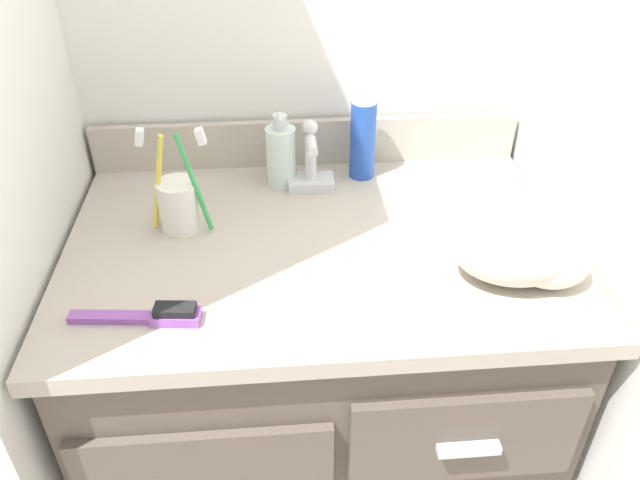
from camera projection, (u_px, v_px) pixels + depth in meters
The scene contains 10 objects.
wall_back at pixel (304, 20), 1.21m from camera, with size 1.05×0.08×2.20m, color silver.
wall_right at pixel (633, 76), 0.96m from camera, with size 0.08×0.67×2.20m, color silver.
vanity at pixel (318, 393), 1.31m from camera, with size 0.87×0.60×0.82m.
backsplash at pixel (307, 142), 1.29m from camera, with size 0.87×0.02×0.10m.
sink_faucet at pixel (311, 166), 1.21m from camera, with size 0.09×0.09×0.14m.
toothbrush_cup at pixel (179, 202), 1.09m from camera, with size 0.12×0.07×0.20m.
soap_dispenser at pixel (281, 155), 1.21m from camera, with size 0.06×0.06×0.15m.
shaving_cream_can at pixel (363, 135), 1.22m from camera, with size 0.05×0.05×0.18m.
hairbrush at pixel (154, 315), 0.91m from camera, with size 0.20×0.05×0.03m.
hand_towel at pixel (525, 249), 0.97m from camera, with size 0.22×0.15×0.11m.
Camera 1 is at (-0.07, -0.89, 1.44)m, focal length 35.00 mm.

